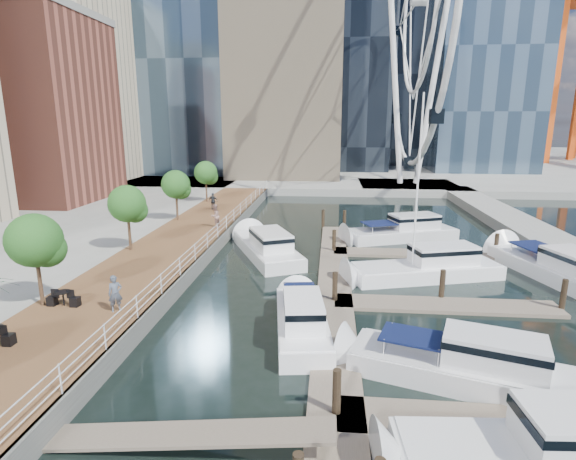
# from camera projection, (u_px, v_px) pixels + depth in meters

# --- Properties ---
(ground) EXTENTS (520.00, 520.00, 0.00)m
(ground) POSITION_uv_depth(u_px,v_px,m) (258.00, 380.00, 17.50)
(ground) COLOR black
(ground) RESTS_ON ground
(boardwalk) EXTENTS (6.00, 60.00, 1.00)m
(boardwalk) POSITION_uv_depth(u_px,v_px,m) (169.00, 253.00, 32.73)
(boardwalk) COLOR brown
(boardwalk) RESTS_ON ground
(seawall) EXTENTS (0.25, 60.00, 1.00)m
(seawall) POSITION_uv_depth(u_px,v_px,m) (209.00, 254.00, 32.45)
(seawall) COLOR #595954
(seawall) RESTS_ON ground
(land_far) EXTENTS (200.00, 114.00, 1.00)m
(land_far) POSITION_uv_depth(u_px,v_px,m) (321.00, 159.00, 116.11)
(land_far) COLOR gray
(land_far) RESTS_ON ground
(breakwater) EXTENTS (4.00, 60.00, 1.00)m
(breakwater) POSITION_uv_depth(u_px,v_px,m) (553.00, 245.00, 34.89)
(breakwater) COLOR gray
(breakwater) RESTS_ON ground
(pier) EXTENTS (14.00, 12.00, 1.00)m
(pier) POSITION_uv_depth(u_px,v_px,m) (408.00, 187.00, 66.42)
(pier) COLOR gray
(pier) RESTS_ON ground
(railing) EXTENTS (0.10, 60.00, 1.05)m
(railing) POSITION_uv_depth(u_px,v_px,m) (207.00, 241.00, 32.22)
(railing) COLOR white
(railing) RESTS_ON boardwalk
(floating_docks) EXTENTS (16.00, 34.00, 2.60)m
(floating_docks) POSITION_uv_depth(u_px,v_px,m) (419.00, 285.00, 26.30)
(floating_docks) COLOR #6D6051
(floating_docks) RESTS_ON ground
(ferris_wheel) EXTENTS (5.80, 45.60, 47.80)m
(ferris_wheel) POSITION_uv_depth(u_px,v_px,m) (419.00, 0.00, 60.49)
(ferris_wheel) COLOR white
(ferris_wheel) RESTS_ON ground
(street_trees) EXTENTS (2.60, 42.60, 4.60)m
(street_trees) POSITION_uv_depth(u_px,v_px,m) (127.00, 204.00, 31.10)
(street_trees) COLOR #3F2B1C
(street_trees) RESTS_ON ground
(yacht_foreground) EXTENTS (9.65, 5.31, 2.15)m
(yacht_foreground) POSITION_uv_depth(u_px,v_px,m) (461.00, 382.00, 17.34)
(yacht_foreground) COLOR silver
(yacht_foreground) RESTS_ON ground
(pedestrian_near) EXTENTS (0.77, 0.71, 1.78)m
(pedestrian_near) POSITION_uv_depth(u_px,v_px,m) (115.00, 294.00, 21.26)
(pedestrian_near) COLOR #454E5C
(pedestrian_near) RESTS_ON boardwalk
(pedestrian_mid) EXTENTS (1.04, 1.16, 1.98)m
(pedestrian_mid) POSITION_uv_depth(u_px,v_px,m) (215.00, 216.00, 38.45)
(pedestrian_mid) COLOR #9A736A
(pedestrian_mid) RESTS_ON boardwalk
(pedestrian_far) EXTENTS (1.06, 0.54, 1.74)m
(pedestrian_far) POSITION_uv_depth(u_px,v_px,m) (213.00, 201.00, 46.35)
(pedestrian_far) COLOR #383E46
(pedestrian_far) RESTS_ON boardwalk
(moored_yachts) EXTENTS (26.26, 31.50, 11.50)m
(moored_yachts) POSITION_uv_depth(u_px,v_px,m) (419.00, 280.00, 28.56)
(moored_yachts) COLOR white
(moored_yachts) RESTS_ON ground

